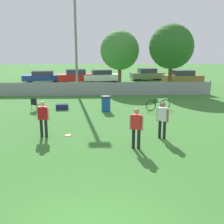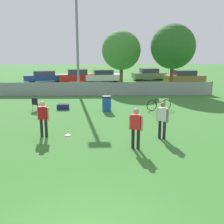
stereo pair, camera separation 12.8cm
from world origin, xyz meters
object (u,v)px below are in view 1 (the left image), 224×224
light_pole (75,27)px  parked_car_white (101,76)px  folding_chair_sideline (35,103)px  player_thrower_red (43,116)px  frisbee_disc (68,135)px  gear_bag_sideline (62,107)px  parked_car_red (76,76)px  parked_car_olive (147,74)px  tree_far_right (171,47)px  trash_bin (106,104)px  parked_car_blue (43,76)px  tree_near_pole (120,50)px  player_receiver_white (163,118)px  bicycle_sideline (158,105)px  player_defender_red (136,126)px  parked_car_tan (183,77)px

light_pole → parked_car_white: light_pole is taller
folding_chair_sideline → parked_car_white: size_ratio=0.19×
player_thrower_red → frisbee_disc: player_thrower_red is taller
parked_car_white → frisbee_disc: bearing=-103.8°
gear_bag_sideline → light_pole: bearing=85.0°
parked_car_red → parked_car_white: bearing=-1.9°
parked_car_red → parked_car_olive: bearing=3.8°
light_pole → tree_far_right: 8.44m
player_thrower_red → folding_chair_sideline: 5.59m
trash_bin → parked_car_blue: (-6.90, 14.83, 0.16)m
light_pole → tree_near_pole: size_ratio=1.74×
player_receiver_white → parked_car_olive: 22.23m
bicycle_sideline → tree_far_right: bearing=56.3°
bicycle_sideline → parked_car_red: bearing=99.0°
player_thrower_red → frisbee_disc: 1.41m
player_thrower_red → bicycle_sideline: bearing=51.8°
parked_car_white → player_receiver_white: bearing=-92.0°
folding_chair_sideline → player_receiver_white: bearing=168.8°
frisbee_disc → parked_car_white: parked_car_white is taller
frisbee_disc → parked_car_white: (1.51, 19.84, 0.65)m
light_pole → player_receiver_white: size_ratio=5.76×
light_pole → trash_bin: bearing=-69.9°
player_thrower_red → trash_bin: player_thrower_red is taller
tree_far_right → player_defender_red: tree_far_right is taller
gear_bag_sideline → frisbee_disc: bearing=-79.6°
tree_far_right → parked_car_white: 10.01m
trash_bin → parked_car_tan: 15.71m
light_pole → player_receiver_white: (4.72, -11.76, -4.55)m
light_pole → parked_car_red: 9.54m
trash_bin → gear_bag_sideline: (-2.82, 0.65, -0.32)m
frisbee_disc → player_defender_red: bearing=-31.1°
player_defender_red → folding_chair_sideline: size_ratio=1.99×
parked_car_tan → player_receiver_white: bearing=-112.9°
player_receiver_white → bicycle_sideline: 5.67m
player_thrower_red → parked_car_tan: 21.49m
folding_chair_sideline → parked_car_white: bearing=-77.0°
frisbee_disc → parked_car_blue: 20.36m
tree_near_pole → player_receiver_white: 15.21m
bicycle_sideline → trash_bin: trash_bin is taller
parked_car_blue → player_thrower_red: bearing=-87.3°
light_pole → parked_car_white: 10.09m
parked_car_olive → parked_car_blue: bearing=-179.4°
tree_far_right → gear_bag_sideline: tree_far_right is taller
player_receiver_white → parked_car_blue: (-9.29, 20.25, -0.30)m
tree_far_right → player_receiver_white: 13.96m
tree_near_pole → trash_bin: bearing=-98.6°
tree_far_right → parked_car_red: tree_far_right is taller
trash_bin → parked_car_tan: size_ratio=0.22×
trash_bin → parked_car_red: (-3.19, 14.54, 0.23)m
player_thrower_red → gear_bag_sideline: player_thrower_red is taller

